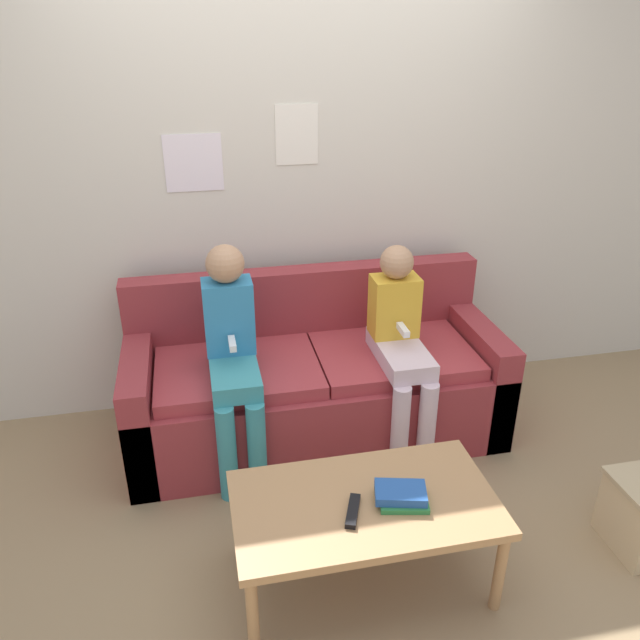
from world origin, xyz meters
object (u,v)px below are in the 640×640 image
object	(u,v)px
coffee_table	(364,509)
person_right	(401,341)
couch	(315,384)
person_left	(232,350)
tv_remote	(353,511)

from	to	relation	value
coffee_table	person_right	world-z (taller)	person_right
coffee_table	couch	bearing A→B (deg)	88.98
person_left	tv_remote	distance (m)	1.03
person_left	person_right	bearing A→B (deg)	-0.70
person_right	person_left	bearing A→B (deg)	179.30
coffee_table	person_right	bearing A→B (deg)	63.85
couch	coffee_table	bearing A→B (deg)	-91.02
coffee_table	person_left	size ratio (longest dim) A/B	0.89
coffee_table	tv_remote	distance (m)	0.10
couch	person_right	world-z (taller)	person_right
couch	tv_remote	world-z (taller)	couch
coffee_table	person_right	distance (m)	1.00
tv_remote	couch	bearing A→B (deg)	107.36
coffee_table	person_left	distance (m)	1.01
coffee_table	tv_remote	xyz separation A→B (m)	(-0.06, -0.06, 0.05)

